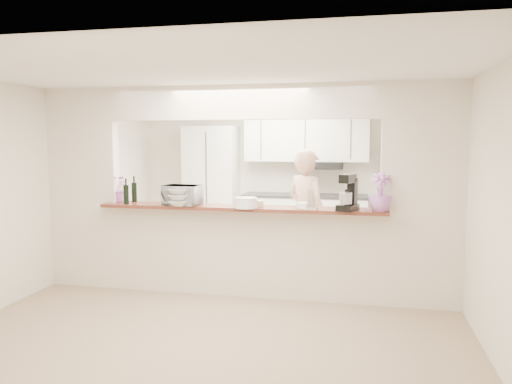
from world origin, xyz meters
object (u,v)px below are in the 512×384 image
(person, at_px, (307,216))
(stand_mixer, at_px, (348,194))
(refrigerator, at_px, (403,203))
(toaster_oven, at_px, (182,195))

(person, bearing_deg, stand_mixer, 159.65)
(refrigerator, relative_size, person, 0.98)
(toaster_oven, bearing_deg, refrigerator, 48.67)
(refrigerator, xyz_separation_m, toaster_oven, (-2.75, -2.75, 0.36))
(refrigerator, xyz_separation_m, stand_mixer, (-0.80, -2.79, 0.42))
(toaster_oven, height_order, stand_mixer, stand_mixer)
(stand_mixer, bearing_deg, toaster_oven, 178.91)
(person, bearing_deg, refrigerator, -87.55)
(refrigerator, height_order, stand_mixer, refrigerator)
(refrigerator, bearing_deg, stand_mixer, -105.92)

